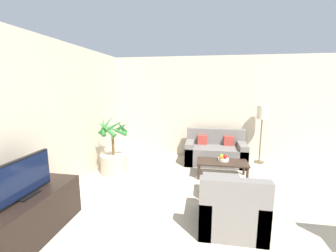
% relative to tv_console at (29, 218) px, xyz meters
% --- Properties ---
extents(wall_back, '(7.79, 0.06, 2.70)m').
position_rel_tv_console_xyz_m(wall_back, '(2.78, 3.86, 1.06)').
color(wall_back, beige).
rests_on(wall_back, ground_plane).
extents(wall_left, '(0.06, 7.70, 2.70)m').
position_rel_tv_console_xyz_m(wall_left, '(-0.35, 0.79, 1.06)').
color(wall_left, beige).
rests_on(wall_left, ground_plane).
extents(tv_console, '(0.54, 1.45, 0.58)m').
position_rel_tv_console_xyz_m(tv_console, '(0.00, 0.00, 0.00)').
color(tv_console, black).
rests_on(tv_console, ground_plane).
extents(television, '(0.18, 0.81, 0.50)m').
position_rel_tv_console_xyz_m(television, '(0.00, 0.00, 0.54)').
color(television, black).
rests_on(television, tv_console).
extents(potted_palm, '(0.69, 0.75, 1.30)m').
position_rel_tv_console_xyz_m(potted_palm, '(0.17, 2.27, 0.09)').
color(potted_palm, '#ADA393').
rests_on(potted_palm, ground_plane).
extents(sofa_loveseat, '(1.48, 0.78, 0.84)m').
position_rel_tv_console_xyz_m(sofa_loveseat, '(2.44, 3.30, -0.00)').
color(sofa_loveseat, slate).
rests_on(sofa_loveseat, ground_plane).
extents(floor_lamp, '(0.27, 0.27, 1.46)m').
position_rel_tv_console_xyz_m(floor_lamp, '(3.55, 3.54, 0.90)').
color(floor_lamp, brown).
rests_on(floor_lamp, ground_plane).
extents(coffee_table, '(1.07, 0.51, 0.35)m').
position_rel_tv_console_xyz_m(coffee_table, '(2.55, 2.43, 0.01)').
color(coffee_table, '#38281E').
rests_on(coffee_table, ground_plane).
extents(fruit_bowl, '(0.23, 0.23, 0.06)m').
position_rel_tv_console_xyz_m(fruit_bowl, '(2.58, 2.48, 0.08)').
color(fruit_bowl, beige).
rests_on(fruit_bowl, coffee_table).
extents(apple_red, '(0.08, 0.08, 0.08)m').
position_rel_tv_console_xyz_m(apple_red, '(2.61, 2.47, 0.15)').
color(apple_red, red).
rests_on(apple_red, fruit_bowl).
extents(apple_green, '(0.08, 0.08, 0.08)m').
position_rel_tv_console_xyz_m(apple_green, '(2.53, 2.54, 0.15)').
color(apple_green, olive).
rests_on(apple_green, fruit_bowl).
extents(orange_fruit, '(0.08, 0.08, 0.08)m').
position_rel_tv_console_xyz_m(orange_fruit, '(2.53, 2.44, 0.15)').
color(orange_fruit, orange).
rests_on(orange_fruit, fruit_bowl).
extents(armchair, '(0.85, 0.86, 0.83)m').
position_rel_tv_console_xyz_m(armchair, '(2.55, 0.67, -0.02)').
color(armchair, slate).
rests_on(armchair, ground_plane).
extents(ottoman, '(0.65, 0.48, 0.35)m').
position_rel_tv_console_xyz_m(ottoman, '(2.47, 1.55, -0.12)').
color(ottoman, slate).
rests_on(ottoman, ground_plane).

